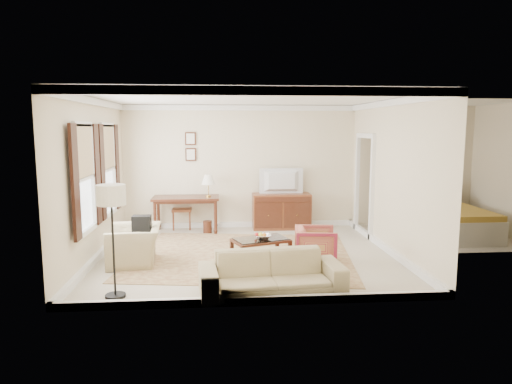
{
  "coord_description": "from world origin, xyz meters",
  "views": [
    {
      "loc": [
        -0.49,
        -8.32,
        2.36
      ],
      "look_at": [
        0.2,
        0.3,
        1.15
      ],
      "focal_mm": 32.0,
      "sensor_mm": 36.0,
      "label": 1
    }
  ],
  "objects": [
    {
      "name": "club_armchair",
      "position": [
        -1.99,
        -0.39,
        0.44
      ],
      "size": [
        0.75,
        1.07,
        0.89
      ],
      "primitive_type": "imported",
      "rotation": [
        0.0,
        0.0,
        -1.48
      ],
      "color": "tan",
      "rests_on": "room_shell"
    },
    {
      "name": "rug",
      "position": [
        -0.09,
        -0.04,
        0.01
      ],
      "size": [
        4.41,
        3.93,
        0.01
      ],
      "primitive_type": "cube",
      "rotation": [
        0.0,
        0.0,
        -0.14
      ],
      "color": "brown",
      "rests_on": "room_shell"
    },
    {
      "name": "tv",
      "position": [
        0.96,
        2.19,
        1.32
      ],
      "size": [
        0.98,
        0.56,
        0.13
      ],
      "primitive_type": "imported",
      "rotation": [
        0.0,
        0.0,
        3.14
      ],
      "color": "black",
      "rests_on": "sideboard"
    },
    {
      "name": "fruit_bowl",
      "position": [
        0.27,
        -0.44,
        0.47
      ],
      "size": [
        0.42,
        0.42,
        0.1
      ],
      "primitive_type": "imported",
      "color": "silver",
      "rests_on": "coffee_table"
    },
    {
      "name": "book_a",
      "position": [
        -0.01,
        -0.42,
        0.16
      ],
      "size": [
        0.26,
        0.17,
        0.38
      ],
      "primitive_type": "imported",
      "rotation": [
        0.0,
        0.0,
        0.52
      ],
      "color": "brown",
      "rests_on": "coffee_table"
    },
    {
      "name": "striped_armchair",
      "position": [
        1.18,
        -0.63,
        0.36
      ],
      "size": [
        0.73,
        0.77,
        0.71
      ],
      "primitive_type": "imported",
      "rotation": [
        0.0,
        0.0,
        1.44
      ],
      "color": "maroon",
      "rests_on": "room_shell"
    },
    {
      "name": "desk_chair",
      "position": [
        -1.39,
        2.38,
        0.53
      ],
      "size": [
        0.55,
        0.55,
        1.05
      ],
      "primitive_type": null,
      "rotation": [
        0.0,
        0.0,
        0.25
      ],
      "color": "brown",
      "rests_on": "room_shell"
    },
    {
      "name": "annex_bedroom",
      "position": [
        4.49,
        1.15,
        0.34
      ],
      "size": [
        3.0,
        2.7,
        2.9
      ],
      "color": "beige",
      "rests_on": "ground"
    },
    {
      "name": "room_shell",
      "position": [
        0.0,
        0.0,
        2.47
      ],
      "size": [
        5.51,
        5.01,
        2.91
      ],
      "color": "beige",
      "rests_on": "ground"
    },
    {
      "name": "backpack",
      "position": [
        -1.87,
        -0.31,
        0.69
      ],
      "size": [
        0.27,
        0.35,
        0.4
      ],
      "primitive_type": "cube",
      "rotation": [
        0.0,
        0.0,
        -1.4
      ],
      "color": "black",
      "rests_on": "club_armchair"
    },
    {
      "name": "window_rear",
      "position": [
        -2.7,
        0.9,
        1.55
      ],
      "size": [
        0.12,
        1.56,
        1.8
      ],
      "primitive_type": null,
      "color": "#CCB284",
      "rests_on": "room_shell"
    },
    {
      "name": "desk_lamp",
      "position": [
        -0.75,
        2.03,
        1.07
      ],
      "size": [
        0.32,
        0.32,
        0.5
      ],
      "primitive_type": null,
      "color": "silver",
      "rests_on": "writing_desk"
    },
    {
      "name": "book_b",
      "position": [
        0.38,
        -0.37,
        0.16
      ],
      "size": [
        0.28,
        0.09,
        0.38
      ],
      "primitive_type": "imported",
      "rotation": [
        0.0,
        0.0,
        -0.24
      ],
      "color": "brown",
      "rests_on": "coffee_table"
    },
    {
      "name": "sofa",
      "position": [
        0.24,
        -2.05,
        0.4
      ],
      "size": [
        2.1,
        0.78,
        0.8
      ],
      "primitive_type": "imported",
      "rotation": [
        0.0,
        0.0,
        0.09
      ],
      "color": "tan",
      "rests_on": "room_shell"
    },
    {
      "name": "writing_desk",
      "position": [
        -1.26,
        2.03,
        0.71
      ],
      "size": [
        1.5,
        0.75,
        0.82
      ],
      "color": "#462014",
      "rests_on": "room_shell"
    },
    {
      "name": "doorway",
      "position": [
        2.71,
        1.5,
        1.08
      ],
      "size": [
        0.1,
        1.12,
        2.25
      ],
      "primitive_type": null,
      "color": "white",
      "rests_on": "room_shell"
    },
    {
      "name": "floor_lamp",
      "position": [
        -1.98,
        -2.02,
        1.34
      ],
      "size": [
        0.39,
        0.39,
        1.6
      ],
      "color": "black",
      "rests_on": "room_shell"
    },
    {
      "name": "window_front",
      "position": [
        -2.7,
        -0.7,
        1.55
      ],
      "size": [
        0.12,
        1.56,
        1.8
      ],
      "primitive_type": null,
      "color": "#CCB284",
      "rests_on": "room_shell"
    },
    {
      "name": "coffee_table",
      "position": [
        0.23,
        -0.41,
        0.31
      ],
      "size": [
        1.11,
        0.86,
        0.41
      ],
      "rotation": [
        0.0,
        0.0,
        0.34
      ],
      "color": "#462014",
      "rests_on": "room_shell"
    },
    {
      "name": "framed_prints",
      "position": [
        -1.16,
        2.47,
        1.94
      ],
      "size": [
        0.25,
        0.04,
        0.68
      ],
      "primitive_type": null,
      "color": "#462014",
      "rests_on": "room_shell"
    },
    {
      "name": "sideboard",
      "position": [
        0.96,
        2.21,
        0.42
      ],
      "size": [
        1.36,
        0.52,
        0.83
      ],
      "primitive_type": "cube",
      "color": "brown",
      "rests_on": "room_shell"
    }
  ]
}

